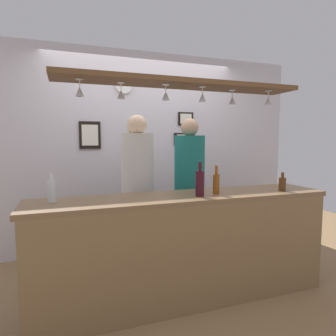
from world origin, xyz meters
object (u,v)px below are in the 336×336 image
Objects in this scene: bottle_beer_amber_tall at (216,183)px; bottle_soda_clear at (52,191)px; picture_frame_upper_small at (186,119)px; picture_frame_crest at (136,129)px; bottle_beer_brown_stubby at (282,184)px; person_right_teal_shirt at (189,178)px; picture_frame_lower_pair at (184,139)px; person_middle_white_patterned_shirt at (138,179)px; picture_frame_caricature at (90,135)px; wall_clock at (124,85)px; bottle_wine_dark_red at (200,183)px.

bottle_beer_amber_tall is 1.13× the size of bottle_soda_clear.
picture_frame_crest is at bearing 180.00° from picture_frame_upper_small.
bottle_beer_brown_stubby is 1.72m from picture_frame_upper_small.
picture_frame_crest is (-0.42, 0.79, 0.58)m from person_right_teal_shirt.
picture_frame_lower_pair is at bearing 71.71° from person_right_teal_shirt.
person_middle_white_patterned_shirt is 5.03× the size of picture_frame_caricature.
picture_frame_lower_pair is at bearing 42.52° from person_middle_white_patterned_shirt.
picture_frame_caricature is (-0.99, 1.45, 0.45)m from bottle_beer_amber_tall.
picture_frame_crest reaches higher than person_middle_white_patterned_shirt.
picture_frame_upper_small is at bearing 78.09° from bottle_beer_amber_tall.
person_middle_white_patterned_shirt is 1.36m from wall_clock.
wall_clock reaches higher than bottle_beer_brown_stubby.
picture_frame_upper_small reaches higher than bottle_beer_brown_stubby.
picture_frame_upper_small is 0.72m from picture_frame_crest.
person_middle_white_patterned_shirt is 7.77× the size of wall_clock.
bottle_soda_clear is 1.75m from picture_frame_crest.
bottle_wine_dark_red reaches higher than bottle_beer_brown_stubby.
picture_frame_caricature reaches higher than picture_frame_lower_pair.
bottle_soda_clear is at bearing -106.90° from picture_frame_caricature.
bottle_beer_brown_stubby is 0.78× the size of bottle_soda_clear.
bottle_soda_clear is at bearing -158.89° from person_right_teal_shirt.
person_middle_white_patterned_shirt is 0.98m from picture_frame_crest.
wall_clock is at bearing 126.74° from person_right_teal_shirt.
wall_clock is (0.02, 0.78, 1.12)m from person_middle_white_patterned_shirt.
bottle_beer_amber_tall is at bearing 14.41° from bottle_wine_dark_red.
person_right_teal_shirt is 1.49m from wall_clock.
bottle_beer_amber_tall is 1.81m from picture_frame_caricature.
bottle_soda_clear is (-1.39, 0.12, -0.01)m from bottle_beer_amber_tall.
bottle_soda_clear is (-1.42, -0.55, 0.04)m from person_right_teal_shirt.
bottle_beer_brown_stubby is at bearing -6.20° from bottle_beer_amber_tall.
bottle_wine_dark_red is at bearing -165.59° from bottle_beer_amber_tall.
bottle_beer_brown_stubby is 0.60× the size of picture_frame_lower_pair.
person_middle_white_patterned_shirt is at bearing -91.11° from wall_clock.
person_middle_white_patterned_shirt is 1.37m from picture_frame_upper_small.
person_right_teal_shirt is 7.33× the size of bottle_soda_clear.
picture_frame_lower_pair is at bearing 0.00° from picture_frame_caricature.
picture_frame_upper_small is at bearing 0.00° from picture_frame_caricature.
bottle_beer_amber_tall is at bearing -4.80° from bottle_soda_clear.
picture_frame_crest is (0.59, 0.00, 0.09)m from picture_frame_caricature.
picture_frame_lower_pair is (0.47, 1.50, 0.38)m from bottle_wine_dark_red.
bottle_wine_dark_red is at bearing -108.19° from picture_frame_upper_small.
person_middle_white_patterned_shirt is at bearing 118.33° from bottle_wine_dark_red.
wall_clock reaches higher than person_right_teal_shirt.
wall_clock is (-0.16, -0.01, 0.55)m from picture_frame_crest.
picture_frame_crest is (-0.21, 1.50, 0.52)m from bottle_wine_dark_red.
wall_clock is at bearing -179.59° from picture_frame_upper_small.
picture_frame_caricature is (-1.01, 0.79, 0.49)m from person_right_teal_shirt.
picture_frame_lower_pair is 1.15× the size of picture_frame_crest.
person_right_teal_shirt is 7.66× the size of wall_clock.
bottle_beer_amber_tall is 1.63m from picture_frame_upper_small.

